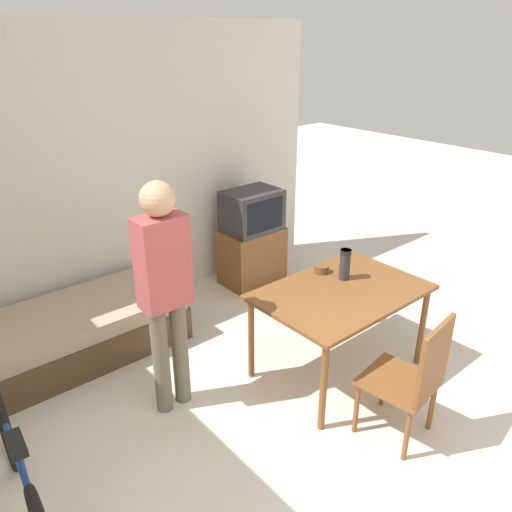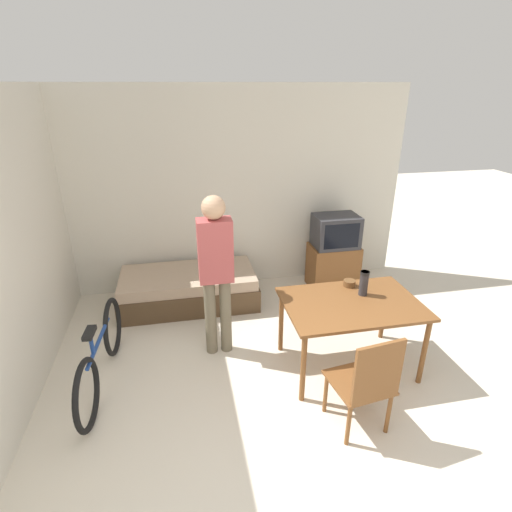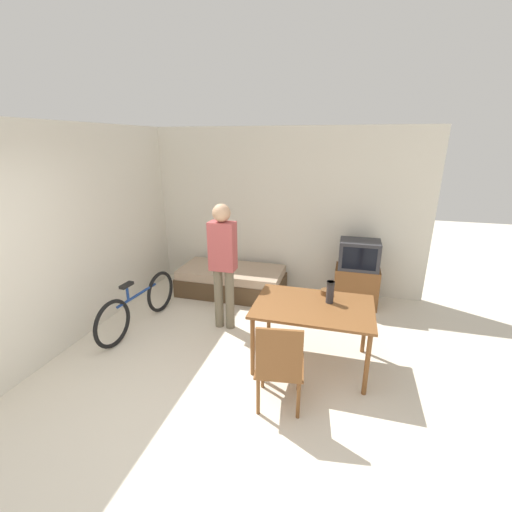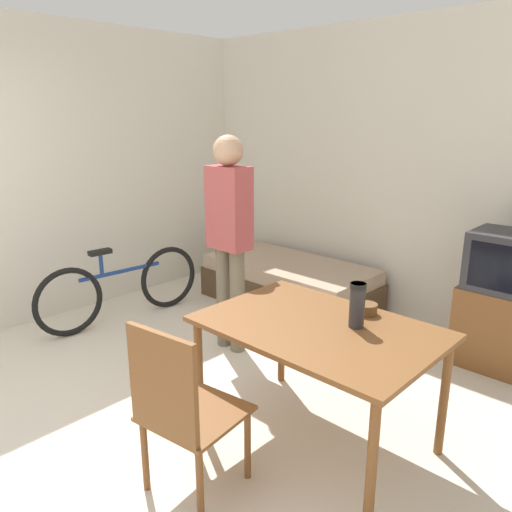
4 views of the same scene
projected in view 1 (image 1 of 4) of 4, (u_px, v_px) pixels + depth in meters
name	position (u px, v px, depth m)	size (l,w,h in m)	color
wall_back	(97.00, 179.00, 4.53)	(5.04, 0.06, 2.70)	silver
daybed	(79.00, 331.00, 4.29)	(1.75, 0.85, 0.45)	#4C3823
tv	(252.00, 239.00, 5.43)	(0.66, 0.44, 1.06)	brown
dining_table	(341.00, 299.00, 3.89)	(1.31, 0.89, 0.74)	brown
wooden_chair	(415.00, 376.00, 3.25)	(0.51, 0.51, 0.95)	brown
bicycle	(22.00, 476.00, 2.77)	(0.18, 1.63, 0.72)	black
person_standing	(165.00, 284.00, 3.37)	(0.34, 0.23, 1.73)	#6B604C
thermos_flask	(345.00, 263.00, 3.99)	(0.09, 0.09, 0.26)	#2D2D33
mate_bowl	(321.00, 269.00, 4.14)	(0.12, 0.12, 0.06)	brown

